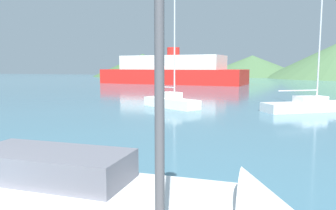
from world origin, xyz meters
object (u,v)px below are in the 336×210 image
at_px(motorboat_near, 110,195).
at_px(sailboat_middle, 310,105).
at_px(sailboat_inner, 171,101).
at_px(ferry_distant, 173,71).

relative_size(motorboat_near, sailboat_middle, 0.80).
height_order(sailboat_inner, sailboat_middle, sailboat_middle).
bearing_deg(sailboat_middle, ferry_distant, 88.85).
distance_m(motorboat_near, ferry_distant, 57.67).
bearing_deg(sailboat_inner, sailboat_middle, 38.37).
height_order(motorboat_near, sailboat_inner, sailboat_inner).
relative_size(sailboat_middle, ferry_distant, 0.40).
bearing_deg(motorboat_near, sailboat_inner, 102.49).
bearing_deg(ferry_distant, motorboat_near, -68.82).
relative_size(sailboat_inner, sailboat_middle, 0.88).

